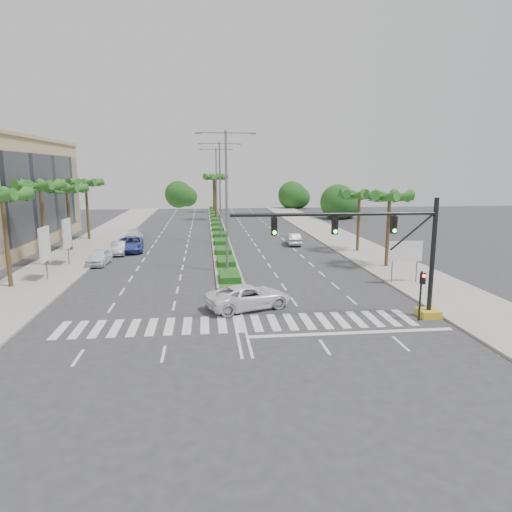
{
  "coord_description": "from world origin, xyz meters",
  "views": [
    {
      "loc": [
        -1.86,
        -25.16,
        8.8
      ],
      "look_at": [
        1.54,
        5.15,
        3.0
      ],
      "focal_mm": 32.0,
      "sensor_mm": 36.0,
      "label": 1
    }
  ],
  "objects_px": {
    "car_crossing": "(249,297)",
    "car_right": "(293,239)",
    "car_parked_a": "(99,257)",
    "car_parked_d": "(133,237)",
    "car_parked_b": "(118,248)",
    "car_parked_c": "(131,244)"
  },
  "relations": [
    {
      "from": "car_parked_a",
      "to": "car_crossing",
      "type": "relative_size",
      "value": 0.78
    },
    {
      "from": "car_parked_a",
      "to": "car_parked_d",
      "type": "xyz_separation_m",
      "value": [
        1.19,
        13.06,
        -0.01
      ]
    },
    {
      "from": "car_crossing",
      "to": "car_right",
      "type": "height_order",
      "value": "car_crossing"
    },
    {
      "from": "car_parked_a",
      "to": "car_right",
      "type": "height_order",
      "value": "car_parked_a"
    },
    {
      "from": "car_parked_d",
      "to": "car_right",
      "type": "bearing_deg",
      "value": -11.91
    },
    {
      "from": "car_parked_b",
      "to": "car_crossing",
      "type": "bearing_deg",
      "value": -66.06
    },
    {
      "from": "car_parked_c",
      "to": "car_crossing",
      "type": "bearing_deg",
      "value": -70.04
    },
    {
      "from": "car_parked_d",
      "to": "car_crossing",
      "type": "bearing_deg",
      "value": -68.77
    },
    {
      "from": "car_parked_b",
      "to": "car_crossing",
      "type": "relative_size",
      "value": 0.73
    },
    {
      "from": "car_parked_b",
      "to": "car_parked_c",
      "type": "distance_m",
      "value": 1.9
    },
    {
      "from": "car_parked_a",
      "to": "car_right",
      "type": "xyz_separation_m",
      "value": [
        20.3,
        9.31,
        -0.02
      ]
    },
    {
      "from": "car_parked_a",
      "to": "car_parked_b",
      "type": "relative_size",
      "value": 1.05
    },
    {
      "from": "car_parked_a",
      "to": "car_parked_b",
      "type": "xyz_separation_m",
      "value": [
        0.82,
        5.25,
        -0.06
      ]
    },
    {
      "from": "car_crossing",
      "to": "car_parked_b",
      "type": "bearing_deg",
      "value": 9.95
    },
    {
      "from": "car_parked_c",
      "to": "car_parked_d",
      "type": "bearing_deg",
      "value": 89.62
    },
    {
      "from": "car_parked_d",
      "to": "car_parked_b",
      "type": "bearing_deg",
      "value": -93.53
    },
    {
      "from": "car_right",
      "to": "car_crossing",
      "type": "bearing_deg",
      "value": 76.81
    },
    {
      "from": "car_crossing",
      "to": "car_right",
      "type": "xyz_separation_m",
      "value": [
        7.68,
        24.49,
        -0.06
      ]
    },
    {
      "from": "car_parked_b",
      "to": "car_right",
      "type": "height_order",
      "value": "car_right"
    },
    {
      "from": "car_parked_b",
      "to": "car_parked_d",
      "type": "height_order",
      "value": "car_parked_d"
    },
    {
      "from": "car_parked_b",
      "to": "car_parked_c",
      "type": "xyz_separation_m",
      "value": [
        1.0,
        1.61,
        0.13
      ]
    },
    {
      "from": "car_parked_c",
      "to": "car_right",
      "type": "distance_m",
      "value": 18.64
    }
  ]
}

